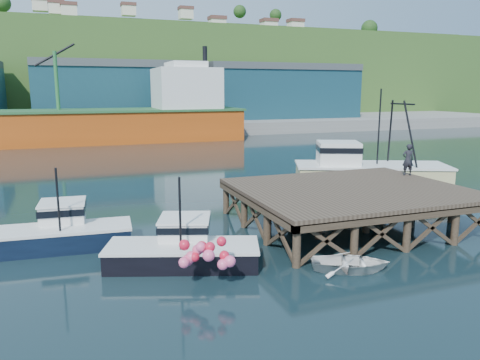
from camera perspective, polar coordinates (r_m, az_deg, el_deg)
name	(u,v)px	position (r m, az deg, el deg)	size (l,w,h in m)	color
ground	(258,235)	(24.46, 2.26, -6.71)	(300.00, 300.00, 0.00)	black
wharf	(353,191)	(26.34, 13.59, -1.36)	(12.00, 10.00, 2.62)	brown
far_quay	(118,124)	(92.19, -14.65, 6.64)	(160.00, 40.00, 2.00)	gray
warehouse_mid	(119,95)	(86.99, -14.49, 10.04)	(28.00, 16.00, 9.00)	#1A4956
warehouse_right	(274,94)	(94.89, 4.13, 10.40)	(30.00, 16.00, 9.00)	#1A4956
cargo_ship	(71,119)	(69.65, -19.89, 6.95)	(55.50, 10.00, 13.75)	#C24C12
hillside	(103,74)	(121.91, -16.33, 12.24)	(220.00, 50.00, 22.00)	#2D511E
boat_navy	(62,230)	(24.03, -20.83, -5.77)	(6.54, 3.67, 3.99)	black
boat_black	(183,247)	(20.53, -6.91, -8.15)	(6.88, 5.71, 4.00)	black
trawler	(368,169)	(36.33, 15.37, 1.26)	(11.85, 8.04, 7.49)	#D2CA88
dinghy	(350,263)	(20.29, 13.28, -9.79)	(2.34, 3.27, 0.68)	white
dockworker	(408,160)	(31.06, 19.79, 2.34)	(0.72, 0.47, 1.98)	black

